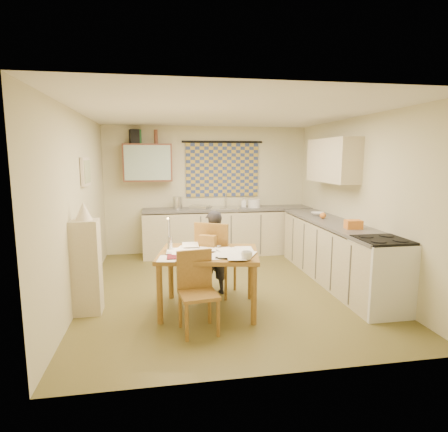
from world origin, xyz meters
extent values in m
cube|color=brown|center=(0.00, 0.00, -0.01)|extent=(4.00, 4.50, 0.02)
cube|color=white|center=(0.00, 0.00, 2.51)|extent=(4.00, 4.50, 0.02)
cube|color=beige|center=(0.00, 2.26, 1.25)|extent=(4.00, 0.02, 2.50)
cube|color=beige|center=(0.00, -2.26, 1.25)|extent=(4.00, 0.02, 2.50)
cube|color=beige|center=(-2.01, 0.00, 1.25)|extent=(0.02, 4.50, 2.50)
cube|color=beige|center=(2.01, 0.00, 1.25)|extent=(0.02, 4.50, 2.50)
cube|color=navy|center=(0.30, 2.22, 1.65)|extent=(1.45, 0.03, 1.05)
cylinder|color=black|center=(0.30, 2.20, 2.20)|extent=(1.60, 0.04, 0.04)
cube|color=brown|center=(-1.15, 2.08, 1.80)|extent=(0.90, 0.34, 0.70)
cube|color=#99B2A5|center=(-1.15, 1.91, 1.80)|extent=(0.84, 0.02, 0.64)
cube|color=#C2B38C|center=(1.83, 0.55, 1.85)|extent=(0.34, 1.30, 0.70)
cube|color=beige|center=(-1.97, 0.40, 1.70)|extent=(0.04, 0.50, 0.40)
cube|color=beige|center=(-1.95, 0.40, 1.70)|extent=(0.01, 0.42, 0.32)
cube|color=#C2B38C|center=(0.37, 1.95, 0.43)|extent=(3.30, 0.60, 0.86)
cube|color=#4D4B49|center=(0.37, 1.95, 0.90)|extent=(3.30, 0.62, 0.04)
cube|color=#C2B38C|center=(1.70, 0.06, 0.43)|extent=(0.60, 2.95, 0.86)
cube|color=#4D4B49|center=(1.70, 0.06, 0.90)|extent=(0.62, 2.95, 0.04)
cube|color=white|center=(1.70, -1.15, 0.45)|extent=(0.60, 0.60, 0.90)
cube|color=black|center=(1.70, -1.15, 0.91)|extent=(0.57, 0.57, 0.03)
cube|color=silver|center=(0.33, 1.95, 0.88)|extent=(0.65, 0.58, 0.10)
cylinder|color=silver|center=(0.35, 2.13, 1.06)|extent=(0.03, 0.03, 0.28)
cube|color=silver|center=(-0.19, 1.95, 0.95)|extent=(0.44, 0.42, 0.06)
cylinder|color=silver|center=(-0.61, 1.95, 1.04)|extent=(0.21, 0.21, 0.24)
cylinder|color=white|center=(0.89, 1.95, 1.00)|extent=(0.32, 0.32, 0.16)
imported|color=white|center=(0.70, 2.00, 1.02)|extent=(0.14, 0.14, 0.19)
imported|color=white|center=(1.70, 0.75, 0.95)|extent=(0.33, 0.33, 0.05)
cube|color=orange|center=(1.70, -0.45, 0.98)|extent=(0.24, 0.19, 0.12)
sphere|color=orange|center=(1.65, 0.44, 0.97)|extent=(0.10, 0.10, 0.10)
cube|color=black|center=(-1.38, 2.08, 2.28)|extent=(0.20, 0.23, 0.26)
cylinder|color=#195926|center=(-1.29, 2.08, 2.28)|extent=(0.07, 0.07, 0.26)
cylinder|color=brown|center=(-0.99, 2.08, 2.28)|extent=(0.09, 0.09, 0.26)
cube|color=brown|center=(-0.37, -0.74, 0.72)|extent=(1.35, 1.12, 0.05)
cube|color=brown|center=(-0.18, -0.18, 0.50)|extent=(0.64, 0.64, 0.04)
cube|color=brown|center=(-0.28, -0.36, 0.78)|extent=(0.43, 0.27, 0.51)
cube|color=brown|center=(-0.55, -1.31, 0.43)|extent=(0.45, 0.45, 0.04)
cube|color=brown|center=(-0.58, -1.13, 0.67)|extent=(0.40, 0.09, 0.44)
imported|color=black|center=(-0.23, -0.19, 0.59)|extent=(0.52, 0.42, 1.19)
cube|color=#C2B38C|center=(-1.84, -0.57, 0.58)|extent=(0.32, 0.30, 1.16)
cone|color=beige|center=(-1.84, -0.57, 1.27)|extent=(0.20, 0.20, 0.22)
cube|color=brown|center=(-0.35, -0.50, 0.83)|extent=(0.24, 0.20, 0.16)
imported|color=white|center=(0.01, -1.18, 0.80)|extent=(0.15, 0.15, 0.10)
imported|color=maroon|center=(-0.88, -0.92, 0.76)|extent=(0.23, 0.29, 0.03)
imported|color=orange|center=(-0.78, -0.73, 0.76)|extent=(0.19, 0.25, 0.02)
cube|color=orange|center=(-0.70, -0.97, 0.77)|extent=(0.13, 0.09, 0.04)
cube|color=black|center=(-0.26, -1.07, 0.76)|extent=(0.14, 0.09, 0.02)
cylinder|color=silver|center=(-0.83, -0.60, 0.84)|extent=(0.07, 0.07, 0.18)
cylinder|color=white|center=(-0.85, -0.58, 1.04)|extent=(0.03, 0.03, 0.22)
sphere|color=#FFCC66|center=(-0.85, -0.62, 1.16)|extent=(0.02, 0.02, 0.02)
cube|color=white|center=(-0.20, -0.79, 0.75)|extent=(0.31, 0.36, 0.00)
cube|color=white|center=(-0.35, -0.96, 0.75)|extent=(0.25, 0.32, 0.00)
cube|color=white|center=(-0.28, -0.45, 0.75)|extent=(0.34, 0.36, 0.00)
cube|color=white|center=(-0.49, -0.58, 0.76)|extent=(0.30, 0.35, 0.00)
cube|color=white|center=(0.01, -0.75, 0.76)|extent=(0.30, 0.35, 0.00)
cube|color=white|center=(-0.64, -0.54, 0.76)|extent=(0.31, 0.35, 0.00)
cube|color=white|center=(-0.58, -0.55, 0.76)|extent=(0.26, 0.33, 0.00)
cube|color=white|center=(-0.87, -1.00, 0.76)|extent=(0.26, 0.33, 0.00)
cube|color=white|center=(-0.14, -0.73, 0.76)|extent=(0.28, 0.34, 0.00)
cube|color=white|center=(0.05, -0.96, 0.77)|extent=(0.32, 0.36, 0.00)
cube|color=white|center=(-0.36, -0.62, 0.77)|extent=(0.25, 0.32, 0.00)
cube|color=white|center=(0.08, -0.74, 0.77)|extent=(0.24, 0.31, 0.00)
cube|color=white|center=(-0.05, -1.05, 0.77)|extent=(0.23, 0.31, 0.00)
cube|color=white|center=(-0.16, -0.98, 0.77)|extent=(0.29, 0.34, 0.00)
cube|color=white|center=(-0.09, -1.10, 0.77)|extent=(0.25, 0.32, 0.00)
cube|color=white|center=(-0.77, -0.70, 0.77)|extent=(0.23, 0.31, 0.00)
cube|color=white|center=(-0.67, -0.79, 0.78)|extent=(0.31, 0.36, 0.00)
cube|color=white|center=(-0.57, -0.42, 0.78)|extent=(0.22, 0.31, 0.00)
camera|label=1|loc=(-0.94, -5.18, 1.91)|focal=30.00mm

